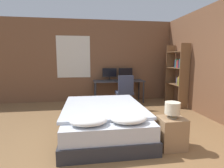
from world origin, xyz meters
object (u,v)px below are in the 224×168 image
(desk, at_px, (119,83))
(office_chair, at_px, (125,94))
(bedside_lamp, at_px, (172,108))
(bookshelf, at_px, (178,72))
(keyboard, at_px, (120,81))
(monitor_left, at_px, (110,73))
(monitor_right, at_px, (126,73))
(nightstand, at_px, (171,133))
(computer_mouse, at_px, (128,80))
(bed, at_px, (104,119))

(desk, bearing_deg, office_chair, -85.51)
(bedside_lamp, bearing_deg, bookshelf, 59.43)
(keyboard, distance_m, office_chair, 0.59)
(monitor_left, height_order, bookshelf, bookshelf)
(monitor_left, distance_m, monitor_right, 0.55)
(monitor_left, distance_m, keyboard, 0.52)
(nightstand, height_order, keyboard, keyboard)
(computer_mouse, height_order, bookshelf, bookshelf)
(desk, xyz_separation_m, office_chair, (0.05, -0.67, -0.25))
(office_chair, distance_m, bookshelf, 1.77)
(bedside_lamp, height_order, monitor_right, monitor_right)
(bedside_lamp, bearing_deg, desk, 95.08)
(nightstand, xyz_separation_m, monitor_right, (-0.00, 3.30, 0.70))
(bedside_lamp, height_order, computer_mouse, computer_mouse)
(nightstand, xyz_separation_m, desk, (-0.28, 3.10, 0.39))
(bed, height_order, keyboard, keyboard)
(monitor_right, xyz_separation_m, bookshelf, (1.42, -0.90, 0.09))
(nightstand, bearing_deg, bookshelf, 59.43)
(keyboard, xyz_separation_m, bookshelf, (1.69, -0.51, 0.31))
(bed, xyz_separation_m, computer_mouse, (1.00, 2.15, 0.48))
(keyboard, bearing_deg, monitor_left, 125.62)
(desk, bearing_deg, bed, -107.35)
(bed, xyz_separation_m, bookshelf, (2.42, 1.63, 0.78))
(desk, relative_size, computer_mouse, 23.50)
(bed, relative_size, monitor_right, 4.38)
(bedside_lamp, xyz_separation_m, bookshelf, (1.42, 2.40, 0.39))
(monitor_left, distance_m, office_chair, 1.08)
(desk, bearing_deg, bedside_lamp, -84.92)
(desk, distance_m, monitor_right, 0.46)
(nightstand, xyz_separation_m, office_chair, (-0.22, 2.44, 0.14))
(nightstand, height_order, bookshelf, bookshelf)
(bedside_lamp, distance_m, desk, 3.11)
(desk, bearing_deg, keyboard, -90.00)
(bedside_lamp, height_order, desk, bedside_lamp)
(computer_mouse, bearing_deg, office_chair, -114.47)
(monitor_left, bearing_deg, keyboard, -54.38)
(monitor_left, xyz_separation_m, bookshelf, (1.97, -0.90, 0.09))
(keyboard, bearing_deg, nightstand, -84.59)
(keyboard, relative_size, computer_mouse, 5.11)
(bedside_lamp, xyz_separation_m, monitor_left, (-0.55, 3.30, 0.30))
(nightstand, bearing_deg, keyboard, 95.41)
(monitor_left, distance_m, bookshelf, 2.16)
(bed, height_order, desk, desk)
(bed, height_order, office_chair, office_chair)
(bed, distance_m, monitor_right, 2.81)
(computer_mouse, bearing_deg, nightstand, -89.86)
(nightstand, relative_size, monitor_right, 1.04)
(bedside_lamp, distance_m, monitor_left, 3.36)
(bed, relative_size, computer_mouse, 29.93)
(monitor_right, xyz_separation_m, computer_mouse, (-0.01, -0.38, -0.21))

